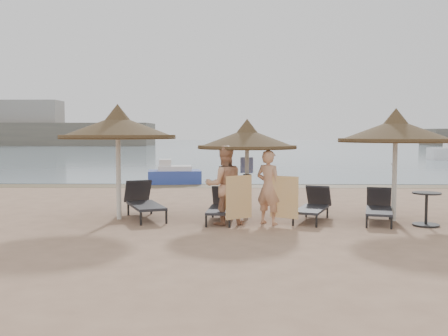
# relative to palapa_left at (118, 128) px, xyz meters

# --- Properties ---
(ground) EXTENTS (160.00, 160.00, 0.00)m
(ground) POSITION_rel_palapa_left_xyz_m (3.13, -1.31, -2.35)
(ground) COLOR tan
(ground) RESTS_ON ground
(sea) EXTENTS (200.00, 140.00, 0.03)m
(sea) POSITION_rel_palapa_left_xyz_m (3.13, 78.69, -2.33)
(sea) COLOR gray
(sea) RESTS_ON ground
(wet_sand_strip) EXTENTS (200.00, 1.60, 0.01)m
(wet_sand_strip) POSITION_rel_palapa_left_xyz_m (3.13, 8.09, -2.35)
(wet_sand_strip) COLOR brown
(wet_sand_strip) RESTS_ON ground
(far_shore) EXTENTS (150.00, 54.80, 12.00)m
(far_shore) POSITION_rel_palapa_left_xyz_m (-21.97, 76.52, 0.56)
(far_shore) COLOR #716859
(far_shore) RESTS_ON ground
(palapa_left) EXTENTS (2.98, 2.98, 2.95)m
(palapa_left) POSITION_rel_palapa_left_xyz_m (0.00, 0.00, 0.00)
(palapa_left) COLOR silver
(palapa_left) RESTS_ON ground
(palapa_center) EXTENTS (2.60, 2.60, 2.58)m
(palapa_center) POSITION_rel_palapa_left_xyz_m (3.29, 0.31, -0.29)
(palapa_center) COLOR silver
(palapa_center) RESTS_ON ground
(palapa_right) EXTENTS (2.86, 2.86, 2.83)m
(palapa_right) POSITION_rel_palapa_left_xyz_m (6.98, -0.13, -0.09)
(palapa_right) COLOR silver
(palapa_right) RESTS_ON ground
(lounger_far_left) EXTENTS (1.44, 2.19, 0.93)m
(lounger_far_left) POSITION_rel_palapa_left_xyz_m (0.57, 0.30, -1.93)
(lounger_far_left) COLOR black
(lounger_far_left) RESTS_ON ground
(lounger_near_left) EXTENTS (0.74, 1.88, 0.82)m
(lounger_near_left) POSITION_rel_palapa_left_xyz_m (2.65, -0.10, -1.98)
(lounger_near_left) COLOR black
(lounger_near_left) RESTS_ON ground
(lounger_near_right) EXTENTS (1.24, 1.96, 0.83)m
(lounger_near_right) POSITION_rel_palapa_left_xyz_m (4.98, -0.01, -1.98)
(lounger_near_right) COLOR black
(lounger_near_right) RESTS_ON ground
(lounger_far_right) EXTENTS (1.07, 1.92, 0.82)m
(lounger_far_right) POSITION_rel_palapa_left_xyz_m (6.58, -0.21, -1.98)
(lounger_far_right) COLOR black
(lounger_far_right) RESTS_ON ground
(side_table) EXTENTS (0.66, 0.66, 0.80)m
(side_table) POSITION_rel_palapa_left_xyz_m (7.54, -0.78, -1.97)
(side_table) COLOR black
(side_table) RESTS_ON ground
(person_left) EXTENTS (1.13, 0.86, 2.21)m
(person_left) POSITION_rel_palapa_left_xyz_m (2.72, -0.68, -1.24)
(person_left) COLOR tan
(person_left) RESTS_ON ground
(person_right) EXTENTS (1.15, 1.07, 2.09)m
(person_right) POSITION_rel_palapa_left_xyz_m (3.79, -0.63, -1.30)
(person_right) COLOR tan
(person_right) RESTS_ON ground
(towel_left) EXTENTS (0.62, 0.42, 1.03)m
(towel_left) POSITION_rel_palapa_left_xyz_m (3.07, -1.03, -1.64)
(towel_left) COLOR orange
(towel_left) RESTS_ON ground
(towel_right) EXTENTS (0.64, 0.35, 1.00)m
(towel_right) POSITION_rel_palapa_left_xyz_m (4.14, -0.88, -1.66)
(towel_right) COLOR orange
(towel_right) RESTS_ON ground
(bag_patterned) EXTENTS (0.34, 0.16, 0.41)m
(bag_patterned) POSITION_rel_palapa_left_xyz_m (3.29, 0.49, -0.98)
(bag_patterned) COLOR white
(bag_patterned) RESTS_ON ground
(bag_dark) EXTENTS (0.21, 0.08, 0.30)m
(bag_dark) POSITION_rel_palapa_left_xyz_m (3.29, 0.15, -1.34)
(bag_dark) COLOR black
(bag_dark) RESTS_ON ground
(pedal_boat) EXTENTS (2.44, 1.64, 1.07)m
(pedal_boat) POSITION_rel_palapa_left_xyz_m (0.32, 9.19, -1.95)
(pedal_boat) COLOR #324AB1
(pedal_boat) RESTS_ON ground
(buoy_left) EXTENTS (0.32, 0.32, 0.32)m
(buoy_left) POSITION_rel_palapa_left_xyz_m (-1.70, 23.18, -2.19)
(buoy_left) COLOR gold
(buoy_left) RESTS_ON ground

